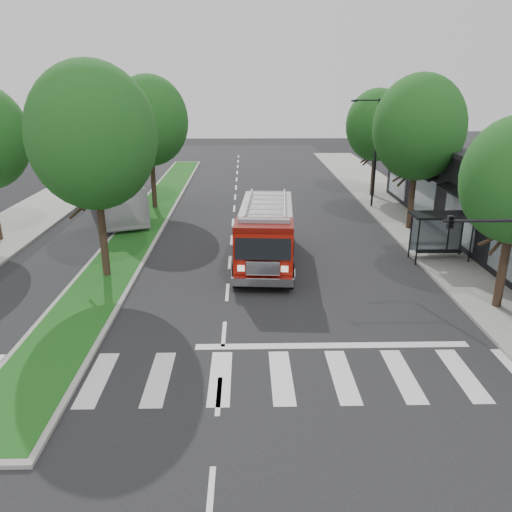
% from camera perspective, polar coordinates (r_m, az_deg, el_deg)
% --- Properties ---
extents(ground, '(140.00, 140.00, 0.00)m').
position_cam_1_polar(ground, '(19.39, -3.69, -8.87)').
color(ground, black).
rests_on(ground, ground).
extents(sidewalk_right, '(5.00, 80.00, 0.15)m').
position_cam_1_polar(sidewalk_right, '(30.83, 21.00, 0.88)').
color(sidewalk_right, gray).
rests_on(sidewalk_right, ground).
extents(median, '(3.00, 50.00, 0.15)m').
position_cam_1_polar(median, '(36.87, -11.96, 4.65)').
color(median, gray).
rests_on(median, ground).
extents(bus_shelter, '(3.20, 1.60, 2.61)m').
position_cam_1_polar(bus_shelter, '(28.17, 20.38, 3.47)').
color(bus_shelter, black).
rests_on(bus_shelter, ground).
extents(tree_right_mid, '(5.60, 5.60, 9.72)m').
position_cam_1_polar(tree_right_mid, '(32.96, 18.14, 13.76)').
color(tree_right_mid, black).
rests_on(tree_right_mid, ground).
extents(tree_right_far, '(5.00, 5.00, 8.73)m').
position_cam_1_polar(tree_right_far, '(42.56, 13.67, 14.32)').
color(tree_right_far, black).
rests_on(tree_right_far, ground).
extents(tree_median_near, '(5.80, 5.80, 10.16)m').
position_cam_1_polar(tree_median_near, '(24.19, -18.18, 12.85)').
color(tree_median_near, black).
rests_on(tree_median_near, ground).
extents(tree_median_far, '(5.60, 5.60, 9.72)m').
position_cam_1_polar(tree_median_far, '(37.80, -12.10, 14.86)').
color(tree_median_far, black).
rests_on(tree_median_far, ground).
extents(streetlight_right_far, '(2.11, 0.20, 8.00)m').
position_cam_1_polar(streetlight_right_far, '(38.55, 13.30, 11.85)').
color(streetlight_right_far, black).
rests_on(streetlight_right_far, ground).
extents(fire_engine, '(3.47, 9.52, 3.24)m').
position_cam_1_polar(fire_engine, '(26.43, 1.14, 2.61)').
color(fire_engine, '#600B05').
rests_on(fire_engine, ground).
extents(city_bus, '(6.67, 11.67, 3.20)m').
position_cam_1_polar(city_bus, '(37.41, -15.82, 6.94)').
color(city_bus, silver).
rests_on(city_bus, ground).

